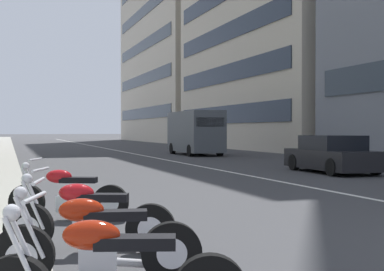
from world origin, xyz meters
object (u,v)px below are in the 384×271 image
at_px(motorcycle_under_tarp, 96,245).
at_px(motorcycle_nearest_camera, 67,197).
at_px(motorcycle_far_end_row, 88,221).
at_px(car_lead_in_lane, 332,155).
at_px(delivery_van_ahead, 195,132).

distance_m(motorcycle_under_tarp, motorcycle_nearest_camera, 4.02).
relative_size(motorcycle_under_tarp, motorcycle_far_end_row, 1.00).
bearing_deg(car_lead_in_lane, motorcycle_nearest_camera, 127.54).
bearing_deg(car_lead_in_lane, delivery_van_ahead, 3.57).
height_order(motorcycle_under_tarp, delivery_van_ahead, delivery_van_ahead).
relative_size(motorcycle_far_end_row, delivery_van_ahead, 0.38).
xyz_separation_m(motorcycle_nearest_camera, delivery_van_ahead, (21.91, -10.28, 1.06)).
relative_size(motorcycle_nearest_camera, delivery_van_ahead, 0.36).
bearing_deg(motorcycle_under_tarp, motorcycle_far_end_row, -82.05).
bearing_deg(motorcycle_far_end_row, delivery_van_ahead, -91.10).
distance_m(motorcycle_far_end_row, car_lead_in_lane, 14.36).
xyz_separation_m(motorcycle_far_end_row, car_lead_in_lane, (9.82, -10.48, 0.23)).
bearing_deg(car_lead_in_lane, motorcycle_under_tarp, 139.59).
height_order(motorcycle_far_end_row, delivery_van_ahead, delivery_van_ahead).
height_order(motorcycle_nearest_camera, car_lead_in_lane, car_lead_in_lane).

